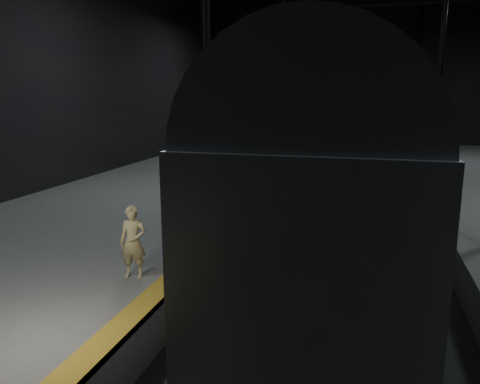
% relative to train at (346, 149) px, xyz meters
% --- Properties ---
extents(ground, '(44.00, 44.00, 0.00)m').
position_rel_train_xyz_m(ground, '(0.00, 1.54, -3.15)').
color(ground, black).
rests_on(ground, ground).
extents(platform_left, '(9.00, 43.80, 1.00)m').
position_rel_train_xyz_m(platform_left, '(-7.50, 1.54, -2.65)').
color(platform_left, '#50504E').
rests_on(platform_left, ground).
extents(tactile_strip, '(0.50, 43.80, 0.01)m').
position_rel_train_xyz_m(tactile_strip, '(-3.25, 1.54, -2.14)').
color(tactile_strip, olive).
rests_on(tactile_strip, platform_left).
extents(track, '(2.40, 43.00, 0.24)m').
position_rel_train_xyz_m(track, '(0.00, 1.54, -3.08)').
color(track, '#3F3328').
rests_on(track, ground).
extents(train, '(3.16, 21.11, 5.64)m').
position_rel_train_xyz_m(train, '(0.00, 0.00, 0.00)').
color(train, gray).
rests_on(train, ground).
extents(woman, '(0.63, 0.46, 1.57)m').
position_rel_train_xyz_m(woman, '(-4.06, -6.61, -1.36)').
color(woman, tan).
rests_on(woman, platform_left).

